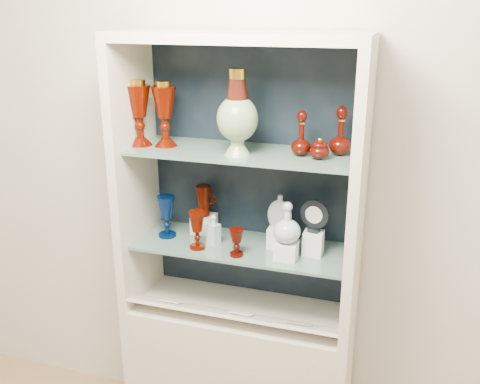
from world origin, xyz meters
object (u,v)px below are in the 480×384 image
(cobalt_goblet, at_px, (167,216))
(clear_round_decanter, at_px, (287,224))
(ruby_goblet_tall, at_px, (197,230))
(ruby_pitcher, at_px, (204,201))
(flat_flask, at_px, (280,211))
(lidded_bowl, at_px, (319,148))
(ruby_decanter_b, at_px, (341,129))
(ruby_goblet_small, at_px, (237,243))
(pedestal_lamp_left, at_px, (139,113))
(ruby_decanter_a, at_px, (302,130))
(cameo_medallion, at_px, (314,216))
(clear_square_bottle, at_px, (214,230))
(pedestal_lamp_right, at_px, (165,114))
(enamel_urn, at_px, (237,113))

(cobalt_goblet, xyz_separation_m, clear_round_decanter, (0.56, -0.06, 0.06))
(cobalt_goblet, bearing_deg, ruby_goblet_tall, -23.55)
(ruby_pitcher, xyz_separation_m, flat_flask, (0.37, -0.06, 0.01))
(lidded_bowl, bearing_deg, ruby_decanter_b, 51.47)
(ruby_goblet_small, bearing_deg, cobalt_goblet, 164.67)
(pedestal_lamp_left, relative_size, ruby_decanter_a, 1.36)
(ruby_decanter_a, distance_m, lidded_bowl, 0.10)
(cobalt_goblet, height_order, ruby_goblet_small, cobalt_goblet)
(ruby_decanter_a, bearing_deg, clear_round_decanter, -112.74)
(pedestal_lamp_left, bearing_deg, lidded_bowl, 0.37)
(lidded_bowl, relative_size, cameo_medallion, 0.61)
(flat_flask, bearing_deg, clear_square_bottle, -163.86)
(ruby_decanter_a, relative_size, clear_round_decanter, 1.21)
(cobalt_goblet, relative_size, clear_round_decanter, 1.14)
(pedestal_lamp_right, distance_m, lidded_bowl, 0.66)
(pedestal_lamp_right, bearing_deg, cobalt_goblet, 169.05)
(ruby_decanter_b, xyz_separation_m, ruby_pitcher, (-0.60, 0.03, -0.37))
(enamel_urn, bearing_deg, lidded_bowl, 5.79)
(ruby_goblet_tall, height_order, clear_square_bottle, ruby_goblet_tall)
(lidded_bowl, bearing_deg, flat_flask, 160.31)
(lidded_bowl, xyz_separation_m, ruby_pitcher, (-0.53, 0.12, -0.31))
(pedestal_lamp_right, height_order, ruby_goblet_small, pedestal_lamp_right)
(lidded_bowl, bearing_deg, clear_square_bottle, 179.88)
(pedestal_lamp_right, distance_m, ruby_decanter_b, 0.73)
(pedestal_lamp_left, relative_size, clear_round_decanter, 1.65)
(lidded_bowl, xyz_separation_m, ruby_goblet_tall, (-0.49, -0.06, -0.38))
(ruby_goblet_tall, relative_size, clear_round_decanter, 1.00)
(ruby_decanter_a, bearing_deg, pedestal_lamp_right, -178.47)
(enamel_urn, xyz_separation_m, cameo_medallion, (0.31, 0.06, -0.42))
(clear_round_decanter, bearing_deg, lidded_bowl, 21.57)
(ruby_decanter_a, relative_size, cobalt_goblet, 1.06)
(ruby_decanter_b, xyz_separation_m, cameo_medallion, (-0.08, -0.06, -0.35))
(lidded_bowl, relative_size, flat_flask, 0.58)
(ruby_decanter_a, bearing_deg, cameo_medallion, -0.83)
(lidded_bowl, distance_m, cobalt_goblet, 0.76)
(ruby_goblet_small, xyz_separation_m, ruby_pitcher, (-0.22, 0.20, 0.09))
(ruby_decanter_b, bearing_deg, flat_flask, -173.40)
(cobalt_goblet, height_order, ruby_pitcher, ruby_pitcher)
(ruby_pitcher, xyz_separation_m, cameo_medallion, (0.52, -0.09, 0.02))
(ruby_decanter_b, bearing_deg, ruby_goblet_small, -156.27)
(lidded_bowl, bearing_deg, ruby_pitcher, 167.68)
(cobalt_goblet, distance_m, cameo_medallion, 0.66)
(cobalt_goblet, relative_size, cameo_medallion, 1.32)
(cameo_medallion, bearing_deg, pedestal_lamp_right, -168.01)
(pedestal_lamp_left, relative_size, ruby_decanter_b, 1.32)
(cobalt_goblet, distance_m, ruby_goblet_small, 0.37)
(clear_square_bottle, distance_m, flat_flask, 0.30)
(flat_flask, relative_size, cameo_medallion, 1.05)
(enamel_urn, distance_m, ruby_decanter_b, 0.41)
(pedestal_lamp_right, distance_m, ruby_goblet_tall, 0.51)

